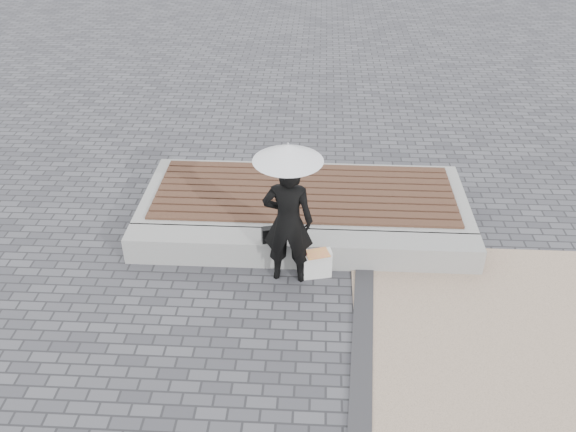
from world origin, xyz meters
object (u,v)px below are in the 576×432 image
object	(u,v)px
woman	(288,222)
canvas_tote	(317,264)
seating_ledge	(302,249)
parasol	(288,153)
handbag	(273,234)

from	to	relation	value
woman	canvas_tote	world-z (taller)	woman
woman	seating_ledge	bearing A→B (deg)	-111.25
parasol	handbag	world-z (taller)	parasol
woman	canvas_tote	bearing A→B (deg)	-169.25
woman	handbag	distance (m)	0.53
seating_ledge	handbag	world-z (taller)	handbag
parasol	canvas_tote	xyz separation A→B (m)	(0.39, 0.05, -1.71)
parasol	canvas_tote	bearing A→B (deg)	7.56
woman	handbag	xyz separation A→B (m)	(-0.22, 0.28, -0.40)
parasol	handbag	distance (m)	1.45
seating_ledge	parasol	distance (m)	1.76
seating_ledge	woman	size ratio (longest dim) A/B	2.75
seating_ledge	canvas_tote	world-z (taller)	canvas_tote
seating_ledge	parasol	bearing A→B (deg)	-114.45
parasol	handbag	bearing A→B (deg)	128.35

